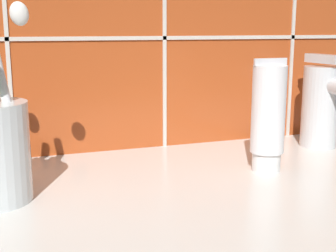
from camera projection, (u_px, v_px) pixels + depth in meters
sink_counter at (206, 200)px, 47.64cm from camera, size 80.00×38.96×2.00cm
toothpaste_tube at (268, 116)px, 53.23cm from camera, size 4.04×3.85×12.94cm
sink_faucet at (323, 103)px, 64.02cm from camera, size 4.93×10.47×12.75cm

